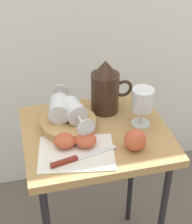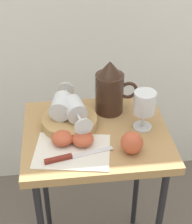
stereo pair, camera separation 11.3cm
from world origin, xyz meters
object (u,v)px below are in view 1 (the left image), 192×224
(wine_glass_upright, at_px, (142,102))
(wine_glass_tipped_near, at_px, (60,108))
(table, at_px, (96,152))
(wine_glass_tipped_far, at_px, (74,111))
(pitcher, at_px, (105,91))
(knife, at_px, (74,159))
(apple_half_left, at_px, (65,141))
(basket_tray, at_px, (69,124))
(apple_whole, at_px, (135,140))
(apple_half_right, at_px, (85,140))

(wine_glass_upright, relative_size, wine_glass_tipped_near, 0.87)
(table, relative_size, wine_glass_tipped_far, 4.71)
(pitcher, distance_m, knife, 0.30)
(wine_glass_tipped_far, relative_size, apple_half_left, 2.19)
(table, xyz_separation_m, apple_half_left, (-0.11, -0.05, 0.11))
(basket_tray, xyz_separation_m, wine_glass_upright, (0.25, -0.04, 0.07))
(apple_whole, bearing_deg, wine_glass_upright, 62.17)
(apple_half_right, bearing_deg, wine_glass_tipped_near, 114.67)
(apple_half_left, bearing_deg, knife, -77.39)
(wine_glass_tipped_near, xyz_separation_m, apple_half_left, (-0.00, -0.12, -0.05))
(pitcher, distance_m, wine_glass_upright, 0.15)
(wine_glass_tipped_near, distance_m, apple_half_left, 0.13)
(pitcher, relative_size, wine_glass_upright, 1.43)
(pitcher, bearing_deg, wine_glass_tipped_near, -163.38)
(wine_glass_upright, xyz_separation_m, apple_half_right, (-0.21, -0.07, -0.07))
(wine_glass_upright, distance_m, wine_glass_tipped_far, 0.23)
(wine_glass_tipped_near, distance_m, wine_glass_tipped_far, 0.05)
(table, bearing_deg, wine_glass_upright, 1.93)
(wine_glass_tipped_near, bearing_deg, table, -31.62)
(pitcher, bearing_deg, wine_glass_tipped_far, -146.73)
(wine_glass_tipped_far, relative_size, knife, 0.71)
(wine_glass_tipped_near, relative_size, wine_glass_tipped_far, 1.04)
(wine_glass_tipped_far, relative_size, apple_half_right, 2.19)
(table, xyz_separation_m, knife, (-0.10, -0.12, 0.10))
(knife, bearing_deg, table, 52.10)
(table, relative_size, apple_half_left, 10.30)
(wine_glass_upright, relative_size, wine_glass_tipped_far, 0.91)
(wine_glass_tipped_near, bearing_deg, wine_glass_tipped_far, -37.00)
(wine_glass_tipped_near, xyz_separation_m, apple_whole, (0.21, -0.18, -0.04))
(knife, bearing_deg, apple_half_left, 102.61)
(wine_glass_upright, height_order, apple_half_right, wine_glass_upright)
(knife, bearing_deg, wine_glass_tipped_far, 78.68)
(table, bearing_deg, apple_whole, -49.13)
(table, relative_size, pitcher, 3.62)
(pitcher, xyz_separation_m, wine_glass_upright, (0.10, -0.11, 0.01))
(table, xyz_separation_m, pitcher, (0.06, 0.12, 0.17))
(basket_tray, height_order, apple_half_right, apple_half_right)
(wine_glass_tipped_far, distance_m, apple_half_left, 0.11)
(apple_whole, distance_m, knife, 0.20)
(table, xyz_separation_m, basket_tray, (-0.09, 0.04, 0.11))
(wine_glass_tipped_far, bearing_deg, basket_tray, 161.30)
(table, bearing_deg, apple_half_left, -156.02)
(pitcher, height_order, wine_glass_upright, pitcher)
(apple_half_left, distance_m, apple_half_right, 0.07)
(apple_whole, bearing_deg, knife, -176.43)
(apple_half_left, relative_size, apple_whole, 1.00)
(apple_half_right, bearing_deg, wine_glass_tipped_far, 99.30)
(pitcher, height_order, wine_glass_tipped_far, pitcher)
(wine_glass_upright, relative_size, knife, 0.65)
(basket_tray, bearing_deg, apple_half_right, -70.88)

